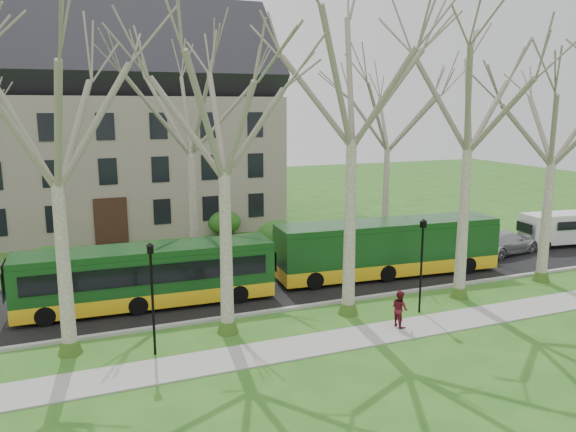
% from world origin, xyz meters
% --- Properties ---
extents(ground, '(120.00, 120.00, 0.00)m').
position_xyz_m(ground, '(0.00, 0.00, 0.00)').
color(ground, '#295D1A').
rests_on(ground, ground).
extents(sidewalk, '(70.00, 2.00, 0.06)m').
position_xyz_m(sidewalk, '(0.00, -2.50, 0.03)').
color(sidewalk, gray).
rests_on(sidewalk, ground).
extents(road, '(80.00, 8.00, 0.06)m').
position_xyz_m(road, '(0.00, 5.50, 0.03)').
color(road, black).
rests_on(road, ground).
extents(curb, '(80.00, 0.25, 0.14)m').
position_xyz_m(curb, '(0.00, 1.50, 0.07)').
color(curb, '#A5A39E').
rests_on(curb, ground).
extents(building, '(26.50, 12.20, 16.00)m').
position_xyz_m(building, '(-6.00, 24.00, 8.07)').
color(building, gray).
rests_on(building, ground).
extents(tree_row_verge, '(49.00, 7.00, 14.00)m').
position_xyz_m(tree_row_verge, '(0.00, 0.30, 7.00)').
color(tree_row_verge, gray).
rests_on(tree_row_verge, ground).
extents(tree_row_far, '(33.00, 7.00, 12.00)m').
position_xyz_m(tree_row_far, '(-1.33, 11.00, 6.00)').
color(tree_row_far, gray).
rests_on(tree_row_far, ground).
extents(lamp_row, '(36.22, 0.22, 4.30)m').
position_xyz_m(lamp_row, '(-0.00, -1.00, 2.57)').
color(lamp_row, black).
rests_on(lamp_row, ground).
extents(hedges, '(30.60, 8.60, 2.00)m').
position_xyz_m(hedges, '(-4.67, 14.00, 1.00)').
color(hedges, '#1A5B1C').
rests_on(hedges, ground).
extents(bus_lead, '(11.83, 2.89, 2.94)m').
position_xyz_m(bus_lead, '(-5.44, 4.42, 1.53)').
color(bus_lead, '#124016').
rests_on(bus_lead, road).
extents(bus_follow, '(12.77, 3.51, 3.15)m').
position_xyz_m(bus_follow, '(7.67, 4.49, 1.64)').
color(bus_follow, '#124016').
rests_on(bus_follow, road).
extents(sedan, '(5.45, 2.99, 1.50)m').
position_xyz_m(sedan, '(17.02, 5.66, 0.81)').
color(sedan, '#B8B9BE').
rests_on(sedan, road).
extents(van_a, '(5.30, 2.50, 2.23)m').
position_xyz_m(van_a, '(21.95, 5.91, 1.17)').
color(van_a, silver).
rests_on(van_a, road).
extents(pedestrian_b, '(0.66, 0.82, 1.59)m').
position_xyz_m(pedestrian_b, '(4.14, -2.20, 0.85)').
color(pedestrian_b, maroon).
rests_on(pedestrian_b, sidewalk).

